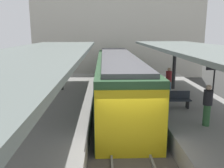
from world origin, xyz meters
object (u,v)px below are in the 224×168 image
at_px(platform_bench, 177,99).
at_px(passenger_near_bench, 207,105).
at_px(platform_sign, 214,75).
at_px(passenger_mid_platform, 169,81).
at_px(commuter_train, 118,78).

relative_size(platform_bench, passenger_near_bench, 0.81).
relative_size(platform_sign, passenger_mid_platform, 1.32).
bearing_deg(platform_sign, passenger_near_bench, -118.45).
xyz_separation_m(commuter_train, passenger_near_bench, (3.23, -6.78, 0.17)).
height_order(platform_bench, passenger_near_bench, passenger_near_bench).
bearing_deg(passenger_mid_platform, commuter_train, 152.09).
distance_m(commuter_train, passenger_mid_platform, 3.44).
relative_size(commuter_train, passenger_near_bench, 9.14).
distance_m(platform_sign, passenger_near_bench, 3.21).
relative_size(platform_bench, passenger_mid_platform, 0.84).
height_order(commuter_train, passenger_near_bench, commuter_train).
distance_m(platform_sign, passenger_mid_platform, 3.05).
bearing_deg(passenger_near_bench, platform_bench, 101.88).
bearing_deg(passenger_mid_platform, passenger_near_bench, -87.86).
bearing_deg(passenger_near_bench, passenger_mid_platform, 92.14).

